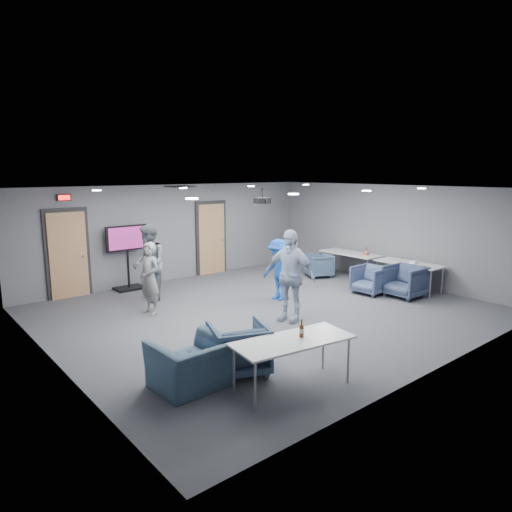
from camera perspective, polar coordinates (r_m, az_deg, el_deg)
floor at (r=10.25m, az=1.43°, el=-6.85°), size 9.00×9.00×0.00m
ceiling at (r=9.78m, az=1.50°, el=8.42°), size 9.00×9.00×0.00m
wall_back at (r=13.17m, az=-10.07°, el=2.92°), size 9.00×0.02×2.70m
wall_front at (r=7.46m, az=22.15°, el=-3.54°), size 9.00×0.02×2.70m
wall_left at (r=7.80m, az=-24.33°, el=-3.11°), size 0.02×8.00×2.70m
wall_right at (r=13.29m, az=16.26°, el=2.73°), size 0.02×8.00×2.70m
door_left at (r=11.99m, az=-22.45°, el=0.17°), size 1.06×0.17×2.24m
door_right at (r=13.80m, az=-5.61°, el=2.19°), size 1.06×0.17×2.24m
exit_sign at (r=11.82m, az=-22.90°, el=6.75°), size 0.32×0.08×0.16m
hvac_diffuser at (r=11.77m, az=-9.49°, el=8.57°), size 0.60×0.60×0.03m
downlights at (r=9.78m, az=1.50°, el=8.33°), size 6.18×3.78×0.02m
person_a at (r=10.11m, az=-13.14°, el=-2.74°), size 0.46×0.62×1.58m
person_b at (r=11.08m, az=-13.21°, el=-0.87°), size 0.90×1.04×1.85m
person_c at (r=9.40m, az=4.21°, el=-2.44°), size 0.81×1.21×1.91m
person_d at (r=10.95m, az=2.84°, el=-1.72°), size 0.58×0.97×1.48m
chair_right_a at (r=13.52m, az=7.79°, el=-1.17°), size 0.98×0.97×0.68m
chair_right_b at (r=11.91m, az=14.08°, el=-2.92°), size 0.80×0.78×0.71m
chair_right_c at (r=11.81m, az=18.10°, el=-3.03°), size 0.89×0.87×0.79m
chair_front_a at (r=7.14m, az=-2.19°, el=-11.43°), size 1.10×1.11×0.79m
chair_front_b at (r=6.76m, az=-7.97°, el=-13.22°), size 1.12×0.98×0.70m
table_right_a at (r=13.52m, az=11.74°, el=0.20°), size 0.75×1.80×0.73m
table_right_b at (r=12.45m, az=18.57°, el=-1.02°), size 0.72×1.72×0.73m
table_front_left at (r=6.57m, az=4.63°, el=-10.75°), size 1.84×0.98×0.73m
bottle_front at (r=6.63m, az=5.71°, el=-9.23°), size 0.07×0.07×0.27m
bottle_right at (r=13.39m, az=13.59°, el=0.57°), size 0.06×0.06×0.22m
snack_box at (r=13.30m, az=13.58°, el=0.25°), size 0.23×0.19×0.04m
wrapper at (r=12.44m, az=19.11°, el=-0.72°), size 0.23×0.17×0.05m
tv_stand at (r=12.31m, az=-15.76°, el=0.32°), size 1.11×0.53×1.70m
projector at (r=10.53m, az=0.80°, el=6.97°), size 0.37×0.35×0.35m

